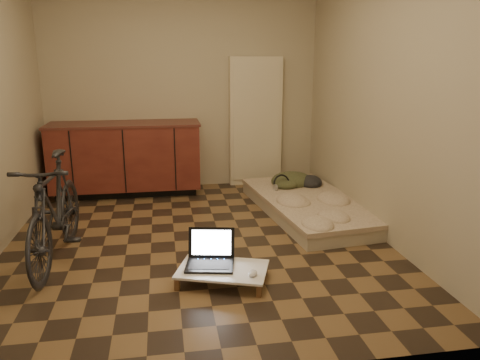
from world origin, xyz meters
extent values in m
cube|color=brown|center=(0.00, 0.00, 0.00)|extent=(3.50, 4.00, 0.00)
cube|color=#B8AB8E|center=(0.00, 2.00, 1.30)|extent=(3.50, 0.00, 2.60)
cube|color=#B8AB8E|center=(0.00, -2.00, 1.30)|extent=(3.50, 0.00, 2.60)
cube|color=#B8AB8E|center=(1.75, 0.00, 1.30)|extent=(0.00, 4.00, 2.60)
cube|color=black|center=(-0.75, 1.74, 0.05)|extent=(1.70, 0.48, 0.10)
cube|color=#511C16|center=(-0.75, 1.70, 0.49)|extent=(1.80, 0.60, 0.78)
cube|color=#54261E|center=(-0.75, 1.70, 0.90)|extent=(1.84, 0.62, 0.03)
cube|color=beige|center=(0.95, 1.94, 0.85)|extent=(0.70, 0.10, 1.70)
imported|color=black|center=(-1.20, -0.29, 0.51)|extent=(0.55, 1.59, 1.01)
cube|color=#BAAE94|center=(1.30, 0.59, 0.06)|extent=(1.18, 2.10, 0.13)
cube|color=beige|center=(1.30, 0.59, 0.15)|extent=(1.20, 2.13, 0.05)
cube|color=brown|center=(-0.23, -0.97, 0.05)|extent=(0.05, 0.05, 0.09)
cube|color=brown|center=(-0.11, -0.61, 0.05)|extent=(0.05, 0.05, 0.09)
cube|color=brown|center=(0.35, -1.17, 0.05)|extent=(0.05, 0.05, 0.09)
cube|color=brown|center=(0.48, -0.82, 0.05)|extent=(0.05, 0.05, 0.09)
cube|color=white|center=(0.12, -0.89, 0.10)|extent=(0.78, 0.64, 0.02)
cube|color=black|center=(0.03, -0.85, 0.12)|extent=(0.41, 0.33, 0.02)
cube|color=black|center=(0.06, -0.69, 0.25)|extent=(0.38, 0.14, 0.24)
cube|color=white|center=(0.06, -0.69, 0.25)|extent=(0.32, 0.11, 0.19)
ellipsoid|color=silver|center=(0.33, -1.05, 0.13)|extent=(0.10, 0.12, 0.04)
camera|label=1|loc=(-0.30, -4.18, 1.69)|focal=35.00mm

